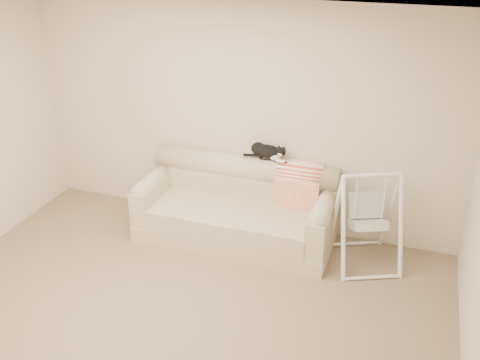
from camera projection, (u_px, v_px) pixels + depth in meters
The scene contains 8 objects.
ground_plane at pixel (170, 322), 4.88m from camera, with size 5.00×5.00×0.00m, color #75654D.
room_shell at pixel (159, 171), 4.21m from camera, with size 5.04×4.04×2.60m.
sofa at pixel (237, 209), 6.07m from camera, with size 2.20×0.93×0.90m.
remote_a at pixel (268, 158), 5.96m from camera, with size 0.19×0.08×0.03m.
remote_b at pixel (281, 161), 5.89m from camera, with size 0.18×0.08×0.02m.
tuxedo_cat at pixel (268, 151), 5.92m from camera, with size 0.50×0.23×0.20m.
throw_blanket at pixel (300, 179), 5.91m from camera, with size 0.50×0.38×0.58m.
baby_swing at pixel (367, 219), 5.52m from camera, with size 0.86×0.88×1.06m.
Camera 1 is at (1.86, -3.39, 3.31)m, focal length 40.00 mm.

